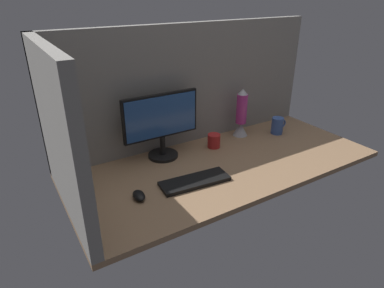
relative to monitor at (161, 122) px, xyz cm
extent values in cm
cube|color=#8C6B4C|center=(27.61, -25.13, -23.48)|extent=(180.00, 80.00, 3.00)
cube|color=gray|center=(27.61, 12.37, 15.36)|extent=(180.00, 5.00, 74.68)
cube|color=gray|center=(-59.89, -25.13, 15.36)|extent=(5.00, 80.00, 74.68)
cylinder|color=black|center=(0.00, -0.63, -21.08)|extent=(18.00, 18.00, 1.80)
cylinder|color=black|center=(0.00, -0.63, -14.68)|extent=(3.20, 3.20, 11.00)
cube|color=black|center=(0.00, 0.37, 3.91)|extent=(46.75, 2.40, 26.17)
cube|color=#264C8C|center=(0.00, -1.03, 3.91)|extent=(44.35, 0.60, 23.77)
cube|color=black|center=(0.51, -36.13, -20.98)|extent=(38.04, 16.35, 2.00)
ellipsoid|color=black|center=(-30.20, -34.17, -20.28)|extent=(6.43, 10.06, 3.40)
cylinder|color=red|center=(33.70, -5.82, -17.58)|extent=(8.04, 8.04, 8.79)
cylinder|color=#38569E|center=(84.00, -10.67, -16.18)|extent=(8.03, 8.03, 11.59)
torus|color=#38569E|center=(88.82, -10.67, -15.60)|extent=(6.10, 1.00, 6.10)
cone|color=#A5A5AD|center=(60.31, 0.49, -17.41)|extent=(10.05, 10.05, 9.13)
cylinder|color=#B2338C|center=(60.31, 0.49, -2.79)|extent=(7.31, 7.31, 20.10)
cone|color=#A5A5AD|center=(60.31, 0.49, 9.08)|extent=(6.58, 6.58, 3.65)
camera|label=1|loc=(-78.41, -162.20, 70.82)|focal=31.03mm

